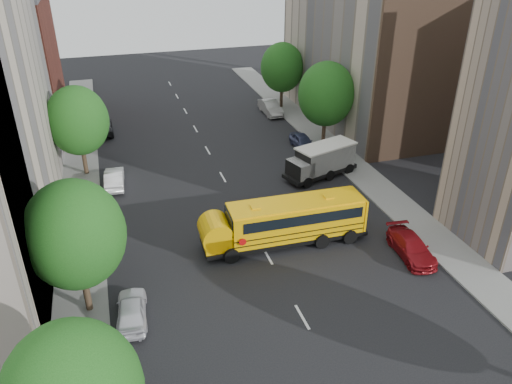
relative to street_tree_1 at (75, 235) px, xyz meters
name	(u,v)px	position (x,y,z in m)	size (l,w,h in m)	color
ground	(258,239)	(11.00, 4.00, -4.95)	(120.00, 120.00, 0.00)	black
sidewalk_left	(81,228)	(-0.50, 9.00, -4.89)	(3.00, 80.00, 0.12)	slate
sidewalk_right	(373,184)	(22.50, 9.00, -4.89)	(3.00, 80.00, 0.12)	slate
lane_markings	(223,177)	(11.00, 14.00, -4.95)	(0.15, 64.00, 0.01)	silver
building_left_redbrick	(2,66)	(-7.00, 32.00, 1.55)	(10.00, 15.00, 13.00)	maroon
building_right_far	(367,34)	(29.00, 24.00, 4.05)	(10.00, 22.00, 18.00)	#C4AF99
building_right_sidewall	(430,58)	(29.00, 13.00, 4.05)	(10.10, 0.30, 18.00)	brown
street_tree_1	(75,235)	(0.00, 0.00, 0.00)	(5.12, 5.12, 7.90)	#38281C
street_tree_2	(78,121)	(0.00, 18.00, -0.12)	(4.99, 4.99, 7.71)	#38281C
street_tree_4	(326,94)	(22.00, 18.00, 0.12)	(5.25, 5.25, 8.10)	#38281C
street_tree_5	(282,67)	(22.00, 30.00, -0.25)	(4.86, 4.86, 7.51)	#38281C
school_bus	(283,221)	(12.46, 3.13, -3.22)	(11.10, 2.98, 3.11)	black
safari_truck	(321,161)	(18.96, 11.70, -3.49)	(6.82, 4.05, 2.76)	black
parked_car_0	(132,310)	(2.20, -1.46, -4.29)	(1.57, 3.91, 1.33)	silver
parked_car_1	(114,178)	(2.20, 15.04, -4.27)	(1.45, 4.16, 1.37)	silver
parked_car_2	(100,126)	(1.51, 27.72, -4.25)	(2.33, 5.06, 1.41)	black
parked_car_3	(411,247)	(19.80, -0.69, -4.30)	(1.83, 4.51, 1.31)	maroon
parked_car_4	(303,142)	(19.80, 17.86, -4.28)	(1.58, 3.93, 1.34)	#343A5C
parked_car_5	(271,107)	(20.06, 28.18, -4.18)	(1.63, 4.67, 1.54)	gray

